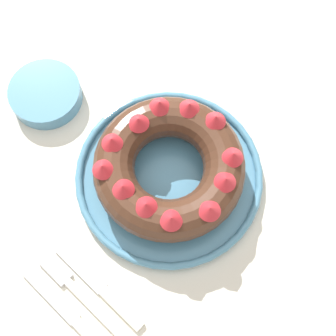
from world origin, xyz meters
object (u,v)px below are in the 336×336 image
(serving_dish, at_px, (168,177))
(bundt_cake, at_px, (168,167))
(fork, at_px, (79,293))
(serving_knife, at_px, (77,322))
(cake_knife, at_px, (105,291))
(side_bowl, at_px, (46,94))

(serving_dish, xyz_separation_m, bundt_cake, (0.00, -0.00, 0.04))
(bundt_cake, xyz_separation_m, fork, (-0.23, -0.03, -0.05))
(serving_knife, xyz_separation_m, cake_knife, (0.06, 0.00, -0.00))
(fork, bearing_deg, cake_knife, -46.63)
(fork, height_order, side_bowl, side_bowl)
(bundt_cake, relative_size, fork, 1.27)
(serving_dish, relative_size, serving_knife, 1.55)
(bundt_cake, distance_m, serving_knife, 0.27)
(fork, bearing_deg, serving_knife, -140.94)
(cake_knife, xyz_separation_m, side_bowl, (0.17, 0.31, 0.01))
(fork, xyz_separation_m, cake_knife, (0.03, -0.03, -0.00))
(serving_dish, height_order, cake_knife, serving_dish)
(bundt_cake, bearing_deg, serving_knife, -167.87)
(bundt_cake, bearing_deg, side_bowl, 97.71)
(cake_knife, bearing_deg, serving_dish, 20.01)
(fork, distance_m, side_bowl, 0.35)
(bundt_cake, bearing_deg, cake_knife, -165.07)
(serving_dish, height_order, serving_knife, serving_dish)
(cake_knife, bearing_deg, serving_knife, -172.68)
(fork, xyz_separation_m, side_bowl, (0.19, 0.29, 0.01))
(bundt_cake, relative_size, side_bowl, 1.93)
(bundt_cake, xyz_separation_m, side_bowl, (-0.04, 0.26, -0.04))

